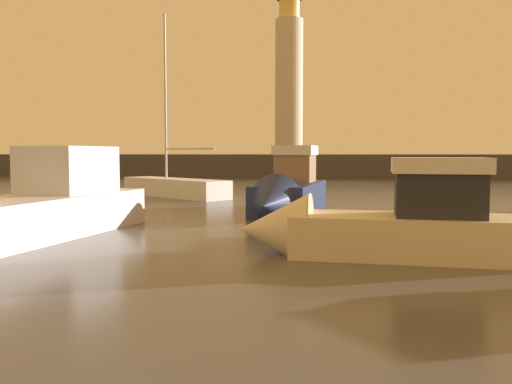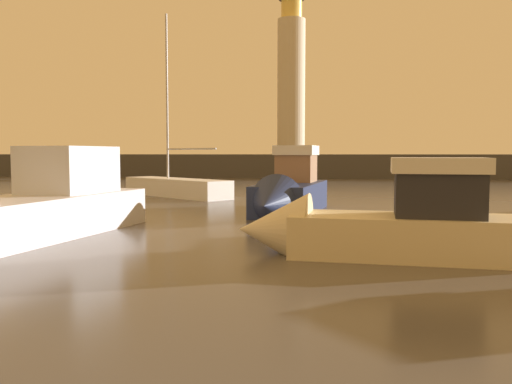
{
  "view_description": "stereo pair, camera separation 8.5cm",
  "coord_description": "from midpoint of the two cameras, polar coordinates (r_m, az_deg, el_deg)",
  "views": [
    {
      "loc": [
        2.93,
        -1.18,
        2.31
      ],
      "look_at": [
        0.72,
        13.63,
        1.24
      ],
      "focal_mm": 37.96,
      "sensor_mm": 36.0,
      "label": 1
    },
    {
      "loc": [
        3.01,
        -1.16,
        2.31
      ],
      "look_at": [
        0.72,
        13.63,
        1.24
      ],
      "focal_mm": 37.96,
      "sensor_mm": 36.0,
      "label": 2
    }
  ],
  "objects": [
    {
      "name": "ground_plane",
      "position": [
        26.88,
        2.13,
        -0.84
      ],
      "size": [
        220.0,
        220.0,
        0.0
      ],
      "primitive_type": "plane",
      "color": "#4C4742"
    },
    {
      "name": "breakwater",
      "position": [
        52.17,
        5.24,
        2.75
      ],
      "size": [
        67.55,
        4.2,
        2.22
      ],
      "primitive_type": "cube",
      "color": "#423F3D",
      "rests_on": "ground_plane"
    },
    {
      "name": "lighthouse",
      "position": [
        52.79,
        3.45,
        12.02
      ],
      "size": [
        2.65,
        2.65,
        15.58
      ],
      "color": "beige",
      "rests_on": "breakwater"
    },
    {
      "name": "motorboat_0",
      "position": [
        20.47,
        3.07,
        -0.13
      ],
      "size": [
        2.79,
        7.23,
        2.96
      ],
      "color": "#1E284C",
      "rests_on": "ground_plane"
    },
    {
      "name": "motorboat_2",
      "position": [
        15.45,
        -24.43,
        -1.9
      ],
      "size": [
        3.75,
        8.99,
        3.15
      ],
      "color": "silver",
      "rests_on": "ground_plane"
    },
    {
      "name": "motorboat_3",
      "position": [
        12.43,
        11.99,
        -3.39
      ],
      "size": [
        6.53,
        2.27,
        2.59
      ],
      "color": "beige",
      "rests_on": "ground_plane"
    },
    {
      "name": "sailboat_moored",
      "position": [
        29.37,
        -8.67,
        0.58
      ],
      "size": [
        7.01,
        5.92,
        9.78
      ],
      "color": "white",
      "rests_on": "ground_plane"
    }
  ]
}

